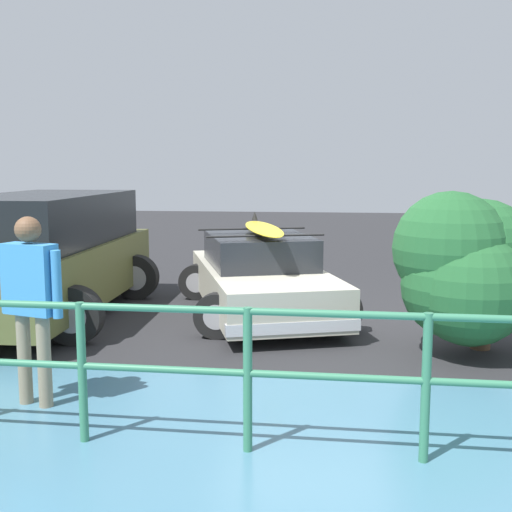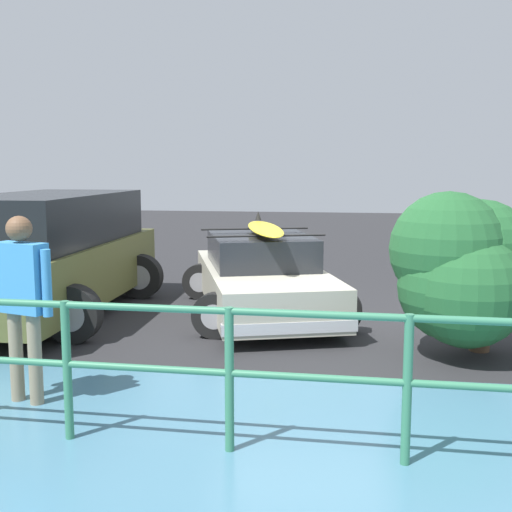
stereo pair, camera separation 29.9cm
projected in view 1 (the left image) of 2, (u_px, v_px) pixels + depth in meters
The scene contains 6 objects.
ground_plane at pixel (305, 323), 9.01m from camera, with size 44.00×44.00×0.02m, color #28282B.
sedan_car at pixel (260, 276), 9.48m from camera, with size 2.91×4.30×1.45m.
suv_car at pixel (45, 254), 9.22m from camera, with size 2.69×4.81×1.78m.
person_bystander at pixel (31, 293), 5.74m from camera, with size 0.65×0.32×1.73m.
railing_fence at pixel (248, 359), 4.82m from camera, with size 7.95×0.20×1.13m.
bush_near_left at pixel (468, 270), 7.38m from camera, with size 1.79×1.64×1.90m.
Camera 1 is at (-0.39, 8.82, 2.17)m, focal length 45.00 mm.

